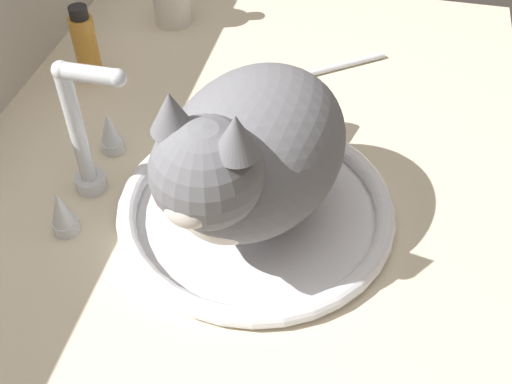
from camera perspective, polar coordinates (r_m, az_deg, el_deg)
countertop at (r=79.80cm, az=-2.33°, el=-1.80°), size 118.34×75.33×3.00cm
sink_basin at (r=76.56cm, az=0.00°, el=-1.54°), size 34.28×34.28×2.43cm
faucet at (r=78.37cm, az=-15.44°, el=4.14°), size 18.30×9.61×19.26cm
cat at (r=67.88cm, az=-0.84°, el=3.38°), size 35.13×25.23×21.57cm
amber_bottle at (r=99.90cm, az=-15.40°, el=12.86°), size 3.69×3.69×12.17cm
toothbrush at (r=101.49cm, az=7.02°, el=11.32°), size 11.44×15.30×1.70cm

